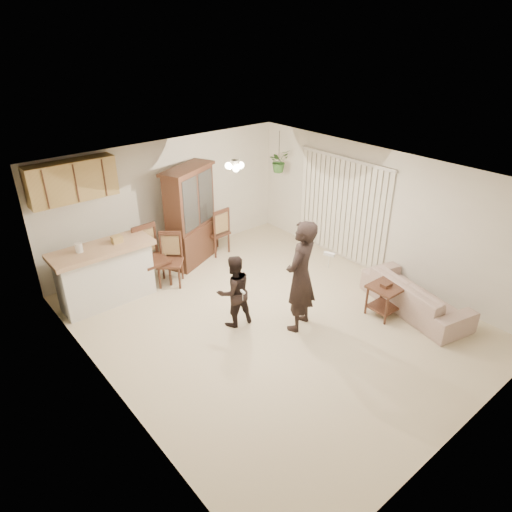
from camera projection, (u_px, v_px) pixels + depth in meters
floor at (271, 321)px, 7.76m from camera, size 6.50×6.50×0.00m
ceiling at (274, 179)px, 6.62m from camera, size 5.50×6.50×0.02m
wall_back at (168, 200)px, 9.41m from camera, size 5.50×0.02×2.50m
wall_front at (471, 359)px, 4.96m from camera, size 5.50×0.02×2.50m
wall_left at (106, 320)px, 5.62m from camera, size 0.02×6.50×2.50m
wall_right at (380, 214)px, 8.75m from camera, size 0.02×6.50×2.50m
breakfast_bar at (106, 277)px, 8.08m from camera, size 1.60×0.55×1.00m
bar_top at (101, 249)px, 7.83m from camera, size 1.75×0.70×0.08m
upper_cabinets at (72, 181)px, 7.82m from camera, size 1.50×0.34×0.70m
vertical_blinds at (342, 208)px, 9.41m from camera, size 0.06×2.30×2.10m
ceiling_fixture at (235, 165)px, 7.60m from camera, size 0.36×0.36×0.20m
hanging_plant at (279, 161)px, 9.86m from camera, size 0.43×0.37×0.48m
plant_cord at (279, 146)px, 9.72m from camera, size 0.01×0.01×0.65m
sofa at (416, 292)px, 7.90m from camera, size 1.13×1.99×0.73m
adult at (301, 279)px, 7.22m from camera, size 0.77×0.64×1.80m
child at (234, 289)px, 7.39m from camera, size 0.73×0.60×1.35m
china_hutch at (190, 217)px, 9.28m from camera, size 1.38×0.98×2.03m
side_table at (384, 300)px, 7.79m from camera, size 0.52×0.52×0.63m
chair_bar at (154, 269)px, 8.67m from camera, size 0.54×0.54×1.18m
chair_hutch_left at (171, 270)px, 8.73m from camera, size 0.64×0.64×1.02m
chair_hutch_right at (216, 240)px, 9.95m from camera, size 0.51×0.51×1.05m
controller_adult at (329, 254)px, 6.78m from camera, size 0.11×0.17×0.05m
controller_child at (243, 292)px, 7.13m from camera, size 0.05×0.11×0.03m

